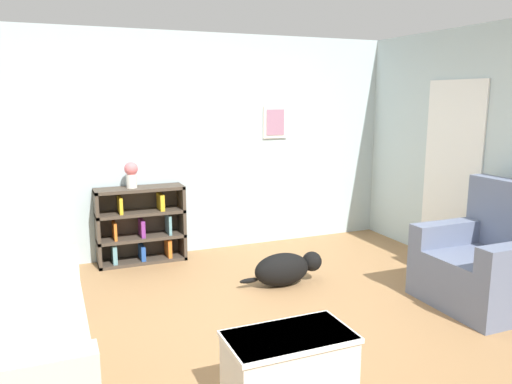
# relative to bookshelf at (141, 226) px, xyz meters

# --- Properties ---
(ground_plane) EXTENTS (14.00, 14.00, 0.00)m
(ground_plane) POSITION_rel_bookshelf_xyz_m (0.74, -2.05, -0.42)
(ground_plane) COLOR #997047
(wall_back) EXTENTS (5.60, 0.13, 2.60)m
(wall_back) POSITION_rel_bookshelf_xyz_m (0.74, 0.20, 0.88)
(wall_back) COLOR silver
(wall_back) RESTS_ON ground_plane
(wall_right) EXTENTS (0.16, 5.00, 2.60)m
(wall_right) POSITION_rel_bookshelf_xyz_m (3.29, -2.03, 0.87)
(wall_right) COLOR silver
(wall_right) RESTS_ON ground_plane
(bookshelf) EXTENTS (0.98, 0.31, 0.87)m
(bookshelf) POSITION_rel_bookshelf_xyz_m (0.00, 0.00, 0.00)
(bookshelf) COLOR #42382D
(bookshelf) RESTS_ON ground_plane
(recliner_chair) EXTENTS (0.88, 0.97, 1.11)m
(recliner_chair) POSITION_rel_bookshelf_xyz_m (2.70, -2.41, -0.04)
(recliner_chair) COLOR slate
(recliner_chair) RESTS_ON ground_plane
(coffee_table) EXTENTS (0.78, 0.44, 0.46)m
(coffee_table) POSITION_rel_bookshelf_xyz_m (0.36, -3.09, -0.18)
(coffee_table) COLOR silver
(coffee_table) RESTS_ON ground_plane
(dog) EXTENTS (0.88, 0.30, 0.33)m
(dog) POSITION_rel_bookshelf_xyz_m (1.21, -1.30, -0.25)
(dog) COLOR black
(dog) RESTS_ON ground_plane
(vase) EXTENTS (0.15, 0.15, 0.29)m
(vase) POSITION_rel_bookshelf_xyz_m (-0.08, -0.02, 0.61)
(vase) COLOR silver
(vase) RESTS_ON bookshelf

